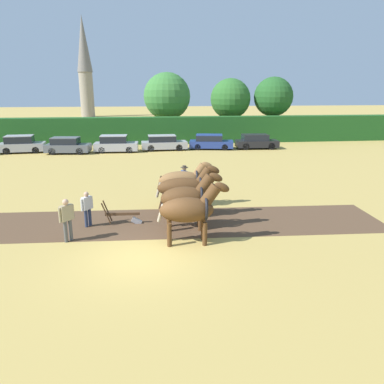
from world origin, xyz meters
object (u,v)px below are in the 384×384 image
tree_center_left (230,99)px  draft_horse_lead_left (190,209)px  church_spire (85,65)px  draft_horse_trail_right (183,180)px  tree_left (167,96)px  parked_car_center (116,144)px  farmer_onlooker_left (67,217)px  parked_car_right (211,142)px  parked_car_center_left (67,146)px  farmer_at_plow (87,207)px  farmer_beside_team (184,178)px  draft_horse_trail_left (185,187)px  plow (126,217)px  draft_horse_lead_right (187,198)px  tree_center (273,97)px  parked_car_left (22,144)px  parked_car_far_right (256,142)px  parked_car_center_right (164,143)px

tree_center_left → draft_horse_lead_left: size_ratio=2.50×
church_spire → draft_horse_trail_right: bearing=-78.1°
tree_left → parked_car_center: size_ratio=1.87×
parked_car_center → tree_center_left: bearing=36.3°
farmer_onlooker_left → parked_car_right: size_ratio=0.38×
draft_horse_trail_right → draft_horse_lead_left: bearing=-89.9°
draft_horse_lead_left → parked_car_center_left: bearing=114.4°
farmer_onlooker_left → parked_car_right: (9.42, 22.26, -0.31)m
parked_car_center → farmer_onlooker_left: bearing=-88.7°
draft_horse_lead_left → parked_car_center_left: (-8.73, 21.96, -0.63)m
parked_car_center → parked_car_right: bearing=6.4°
draft_horse_trail_right → parked_car_center_left: (-8.95, 17.29, -0.62)m
farmer_at_plow → parked_car_right: size_ratio=0.34×
draft_horse_trail_right → farmer_beside_team: draft_horse_trail_right is taller
draft_horse_trail_left → plow: bearing=-163.7°
draft_horse_trail_left → parked_car_right: size_ratio=0.66×
plow → farmer_beside_team: farmer_beside_team is taller
draft_horse_lead_left → farmer_at_plow: 4.76m
tree_left → farmer_beside_team: (-0.54, -24.59, -3.93)m
draft_horse_trail_left → plow: 2.97m
tree_center_left → parked_car_center_left: tree_center_left is taller
farmer_at_plow → farmer_beside_team: bearing=84.2°
church_spire → draft_horse_trail_left: church_spire is taller
draft_horse_lead_right → plow: size_ratio=1.58×
tree_center → farmer_at_plow: bearing=-122.0°
parked_car_right → draft_horse_lead_left: bearing=-91.4°
draft_horse_trail_left → parked_car_center_left: draft_horse_trail_left is taller
draft_horse_lead_right → plow: 2.96m
parked_car_left → parked_car_right: parked_car_left is taller
parked_car_right → tree_left: bearing=124.4°
tree_center → draft_horse_trail_left: size_ratio=2.39×
church_spire → draft_horse_lead_left: (13.76, -70.92, -9.30)m
plow → draft_horse_trail_right: bearing=41.4°
draft_horse_lead_left → parked_car_left: 26.46m
draft_horse_lead_left → draft_horse_trail_left: draft_horse_trail_left is taller
church_spire → parked_car_right: (18.51, -47.93, -9.96)m
farmer_at_plow → farmer_onlooker_left: 1.67m
tree_left → draft_horse_lead_right: size_ratio=2.79×
tree_center → parked_car_center_left: (-22.21, -8.54, -4.12)m
tree_left → farmer_beside_team: bearing=-91.3°
draft_horse_trail_right → parked_car_center_left: bearing=120.1°
plow → parked_car_far_right: (11.82, 20.20, 0.37)m
parked_car_far_right → parked_car_center_right: bearing=-179.0°
church_spire → parked_car_left: size_ratio=4.90×
plow → parked_car_center_left: bearing=110.4°
farmer_beside_team → parked_car_center_right: farmer_beside_team is taller
tree_center_left → plow: (-10.98, -28.57, -4.29)m
draft_horse_lead_right → plow: draft_horse_lead_right is taller
farmer_at_plow → draft_horse_lead_right: bearing=30.3°
draft_horse_trail_right → parked_car_center: (-4.62, 17.62, -0.59)m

